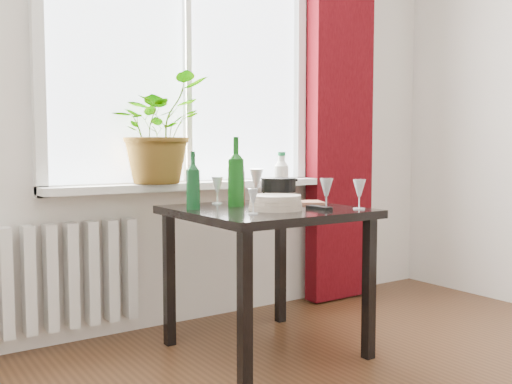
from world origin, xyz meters
TOP-DOWN VIEW (x-y plane):
  - window at (0.00, 2.22)m, footprint 1.72×0.08m
  - windowsill at (0.00, 2.15)m, footprint 1.72×0.20m
  - curtain at (1.12, 2.12)m, footprint 0.50×0.12m
  - radiator at (-0.75, 2.18)m, footprint 0.80×0.10m
  - table at (0.10, 1.55)m, footprint 0.85×0.85m
  - potted_plant at (-0.23, 2.12)m, footprint 0.70×0.67m
  - wine_bottle_left at (-0.24, 1.69)m, footprint 0.07×0.07m
  - wine_bottle_right at (0.02, 1.71)m, footprint 0.10×0.10m
  - bottle_amber at (0.10, 1.80)m, footprint 0.07×0.07m
  - cleaning_bottle at (0.37, 1.79)m, footprint 0.09×0.09m
  - wineglass_front_right at (0.30, 1.32)m, footprint 0.08×0.08m
  - wineglass_far_right at (0.44, 1.24)m, footprint 0.08×0.08m
  - wineglass_back_center at (0.25, 1.85)m, footprint 0.10×0.10m
  - wineglass_back_left at (-0.00, 1.86)m, footprint 0.08×0.08m
  - wineglass_front_left at (-0.11, 1.35)m, footprint 0.05×0.05m
  - plate_stack at (0.08, 1.44)m, footprint 0.27×0.27m
  - fondue_pot at (0.24, 1.64)m, footprint 0.25×0.23m
  - tv_remote at (0.27, 1.34)m, footprint 0.05×0.16m
  - cutting_board at (0.37, 1.62)m, footprint 0.29×0.25m

SIDE VIEW (x-z plane):
  - radiator at x=-0.75m, z-range 0.10..0.66m
  - table at x=0.10m, z-range 0.28..1.02m
  - cutting_board at x=0.37m, z-range 0.74..0.75m
  - tv_remote at x=0.27m, z-range 0.74..0.76m
  - plate_stack at x=0.08m, z-range 0.74..0.81m
  - wineglass_front_left at x=-0.11m, z-range 0.74..0.86m
  - fondue_pot at x=0.24m, z-range 0.74..0.88m
  - wineglass_back_left at x=0.00m, z-range 0.74..0.89m
  - wineglass_far_right at x=0.44m, z-range 0.74..0.89m
  - wineglass_front_right at x=0.30m, z-range 0.74..0.90m
  - windowsill at x=0.00m, z-range 0.80..0.84m
  - wineglass_back_center at x=0.25m, z-range 0.74..0.93m
  - bottle_amber at x=0.10m, z-range 0.74..1.00m
  - cleaning_bottle at x=0.37m, z-range 0.74..1.02m
  - wine_bottle_left at x=-0.24m, z-range 0.74..1.03m
  - wine_bottle_right at x=0.02m, z-range 0.74..1.11m
  - potted_plant at x=-0.23m, z-range 0.84..1.45m
  - curtain at x=1.12m, z-range 0.01..2.58m
  - window at x=0.00m, z-range 0.79..2.41m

